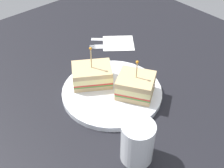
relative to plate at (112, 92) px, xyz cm
name	(u,v)px	position (x,y,z in cm)	size (l,w,h in cm)	color
ground_plane	(112,97)	(0.00, 0.00, -1.68)	(112.33, 112.33, 2.00)	black
plate	(112,92)	(0.00, 0.00, 0.00)	(25.37, 25.37, 1.37)	white
sandwich_half_front	(92,75)	(-1.79, 5.72, 3.12)	(12.19, 11.40, 10.85)	tan
sandwich_half_back	(136,86)	(3.45, -4.81, 3.32)	(11.07, 11.39, 10.09)	tan
drink_glass	(137,144)	(-8.89, -17.56, 3.39)	(6.68, 6.68, 9.38)	#B74C33
napkin	(118,43)	(17.39, 16.61, -0.61)	(9.74, 8.76, 0.15)	white
fork	(106,46)	(13.00, 17.69, -0.51)	(11.00, 9.28, 0.35)	silver
knife	(108,39)	(16.18, 20.43, -0.51)	(9.47, 9.09, 0.35)	silver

